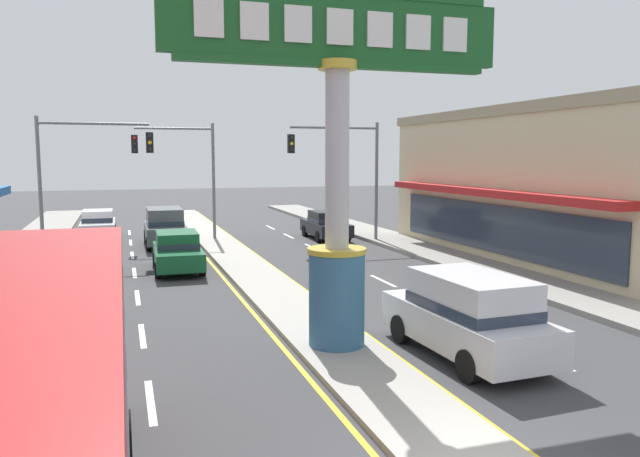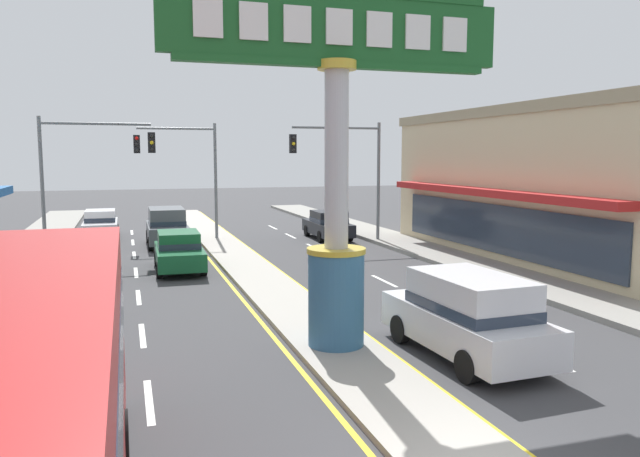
% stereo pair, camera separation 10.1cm
% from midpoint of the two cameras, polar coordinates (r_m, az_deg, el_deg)
% --- Properties ---
extents(median_strip, '(1.94, 52.00, 0.14)m').
position_cam_midpoint_polar(median_strip, '(25.33, -6.87, -3.37)').
color(median_strip, '#A39E93').
rests_on(median_strip, ground).
extents(sidewalk_right, '(2.73, 60.00, 0.18)m').
position_cam_midpoint_polar(sidewalk_right, '(26.63, 13.25, -2.97)').
color(sidewalk_right, gray).
rests_on(sidewalk_right, ground).
extents(lane_markings, '(8.68, 52.00, 0.01)m').
position_cam_midpoint_polar(lane_markings, '(24.03, -6.27, -4.08)').
color(lane_markings, silver).
rests_on(lane_markings, ground).
extents(district_sign, '(7.76, 1.36, 7.99)m').
position_cam_midpoint_polar(district_sign, '(13.89, 1.75, 5.55)').
color(district_sign, '#33668C').
rests_on(district_sign, median_strip).
extents(storefront_right, '(9.86, 18.50, 6.57)m').
position_cam_midpoint_polar(storefront_right, '(29.27, 23.20, 3.83)').
color(storefront_right, beige).
rests_on(storefront_right, ground).
extents(traffic_light_left_side, '(4.86, 0.46, 6.20)m').
position_cam_midpoint_polar(traffic_light_left_side, '(28.94, -20.89, 5.81)').
color(traffic_light_left_side, slate).
rests_on(traffic_light_left_side, ground).
extents(traffic_light_right_side, '(4.86, 0.46, 6.20)m').
position_cam_midpoint_polar(traffic_light_right_side, '(31.32, 2.60, 6.28)').
color(traffic_light_right_side, slate).
rests_on(traffic_light_right_side, ground).
extents(traffic_light_median_far, '(4.20, 0.46, 6.20)m').
position_cam_midpoint_polar(traffic_light_median_far, '(32.90, -12.18, 6.06)').
color(traffic_light_median_far, slate).
rests_on(traffic_light_median_far, ground).
extents(sedan_near_right_lane, '(1.84, 4.30, 1.53)m').
position_cam_midpoint_polar(sedan_near_right_lane, '(35.96, -19.60, 0.43)').
color(sedan_near_right_lane, silver).
rests_on(sedan_near_right_lane, ground).
extents(sedan_far_right_lane, '(1.90, 4.33, 1.53)m').
position_cam_midpoint_polar(sedan_far_right_lane, '(24.85, -12.83, -2.02)').
color(sedan_far_right_lane, '#14562D').
rests_on(sedan_far_right_lane, ground).
extents(suv_mid_left_lane, '(1.98, 4.61, 1.90)m').
position_cam_midpoint_polar(suv_mid_left_lane, '(31.79, -13.91, 0.20)').
color(suv_mid_left_lane, '#4C5156').
rests_on(suv_mid_left_lane, ground).
extents(suv_far_left_oncoming, '(2.14, 4.69, 1.90)m').
position_cam_midpoint_polar(suv_far_left_oncoming, '(14.22, 13.70, -7.77)').
color(suv_far_left_oncoming, silver).
rests_on(suv_far_left_oncoming, ground).
extents(sedan_kerb_right, '(1.90, 4.33, 1.53)m').
position_cam_midpoint_polar(sedan_kerb_right, '(33.45, 0.84, 0.38)').
color(sedan_kerb_right, black).
rests_on(sedan_kerb_right, ground).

